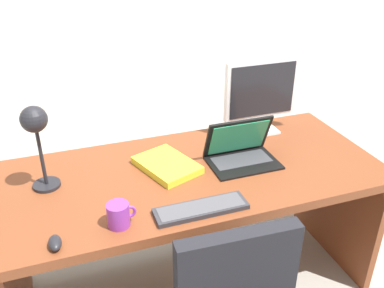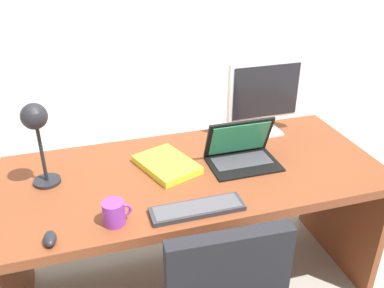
# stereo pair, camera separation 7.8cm
# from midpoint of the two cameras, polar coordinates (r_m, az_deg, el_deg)

# --- Properties ---
(ground) EXTENTS (12.00, 12.00, 0.00)m
(ground) POSITION_cam_midpoint_polar(r_m,az_deg,el_deg) (3.63, -6.09, -1.65)
(ground) COLOR gray
(desk) EXTENTS (1.78, 0.80, 0.74)m
(desk) POSITION_cam_midpoint_polar(r_m,az_deg,el_deg) (2.14, 1.00, -7.38)
(desk) COLOR brown
(desk) RESTS_ON ground
(monitor) EXTENTS (0.41, 0.16, 0.41)m
(monitor) POSITION_cam_midpoint_polar(r_m,az_deg,el_deg) (2.30, 10.71, 6.68)
(monitor) COLOR silver
(monitor) RESTS_ON desk
(laptop) EXTENTS (0.33, 0.24, 0.22)m
(laptop) POSITION_cam_midpoint_polar(r_m,az_deg,el_deg) (2.06, 7.68, -0.66)
(laptop) COLOR black
(laptop) RESTS_ON desk
(keyboard) EXTENTS (0.39, 0.11, 0.02)m
(keyboard) POSITION_cam_midpoint_polar(r_m,az_deg,el_deg) (1.73, 2.00, -8.74)
(keyboard) COLOR #2D2D33
(keyboard) RESTS_ON desk
(mouse) EXTENTS (0.05, 0.08, 0.04)m
(mouse) POSITION_cam_midpoint_polar(r_m,az_deg,el_deg) (1.65, -17.30, -12.10)
(mouse) COLOR black
(mouse) RESTS_ON desk
(desk_lamp) EXTENTS (0.12, 0.14, 0.40)m
(desk_lamp) POSITION_cam_midpoint_polar(r_m,az_deg,el_deg) (1.85, -19.13, 2.12)
(desk_lamp) COLOR black
(desk_lamp) RESTS_ON desk
(book) EXTENTS (0.30, 0.36, 0.03)m
(book) POSITION_cam_midpoint_polar(r_m,az_deg,el_deg) (2.01, -2.32, -2.79)
(book) COLOR yellow
(book) RESTS_ON desk
(coffee_mug) EXTENTS (0.11, 0.09, 0.10)m
(coffee_mug) POSITION_cam_midpoint_polar(r_m,az_deg,el_deg) (1.67, -9.11, -9.16)
(coffee_mug) COLOR purple
(coffee_mug) RESTS_ON desk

